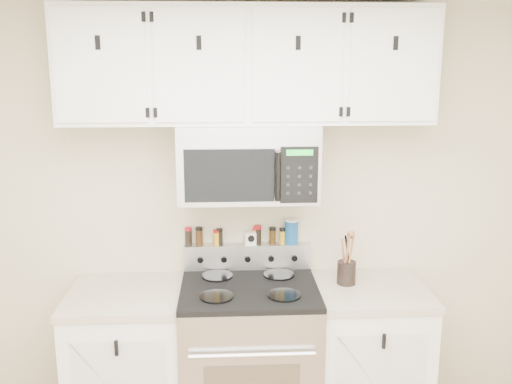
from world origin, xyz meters
TOP-DOWN VIEW (x-y plane):
  - back_wall at (0.00, 1.75)m, footprint 3.50×0.01m
  - range at (0.00, 1.43)m, footprint 0.76×0.65m
  - base_cabinet_left at (-0.69, 1.45)m, footprint 0.64×0.62m
  - base_cabinet_right at (0.69, 1.45)m, footprint 0.64×0.62m
  - microwave at (0.00, 1.55)m, footprint 0.76×0.44m
  - upper_cabinets at (-0.00, 1.58)m, footprint 2.00×0.35m
  - utensil_crock at (0.56, 1.50)m, footprint 0.11×0.11m
  - kitchen_timer at (0.02, 1.71)m, footprint 0.07×0.06m
  - salt_canister at (0.26, 1.71)m, footprint 0.08×0.08m
  - spice_jar_0 at (-0.35, 1.71)m, footprint 0.04×0.04m
  - spice_jar_1 at (-0.29, 1.71)m, footprint 0.04×0.04m
  - spice_jar_2 at (-0.18, 1.71)m, footprint 0.04×0.04m
  - spice_jar_3 at (-0.17, 1.71)m, footprint 0.04×0.04m
  - spice_jar_4 at (0.05, 1.71)m, footprint 0.04×0.04m
  - spice_jar_5 at (0.06, 1.71)m, footprint 0.05×0.05m
  - spice_jar_6 at (0.15, 1.71)m, footprint 0.04×0.04m
  - spice_jar_7 at (0.21, 1.71)m, footprint 0.04×0.04m

SIDE VIEW (x-z plane):
  - base_cabinet_left at x=-0.69m, z-range 0.00..0.92m
  - base_cabinet_right at x=0.69m, z-range 0.00..0.92m
  - range at x=0.00m, z-range -0.06..1.04m
  - utensil_crock at x=0.56m, z-range 0.84..1.15m
  - kitchen_timer at x=0.02m, z-range 1.10..1.18m
  - spice_jar_2 at x=-0.18m, z-range 1.10..1.19m
  - spice_jar_7 at x=0.21m, z-range 1.10..1.20m
  - spice_jar_3 at x=-0.17m, z-range 1.10..1.20m
  - spice_jar_6 at x=0.15m, z-range 1.10..1.20m
  - spice_jar_4 at x=0.05m, z-range 1.10..1.20m
  - spice_jar_0 at x=-0.35m, z-range 1.10..1.21m
  - spice_jar_1 at x=-0.29m, z-range 1.10..1.21m
  - spice_jar_5 at x=0.06m, z-range 1.10..1.21m
  - salt_canister at x=0.26m, z-range 1.10..1.25m
  - back_wall at x=0.00m, z-range 0.00..2.50m
  - microwave at x=0.00m, z-range 1.42..1.84m
  - upper_cabinets at x=0.00m, z-range 1.84..2.46m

